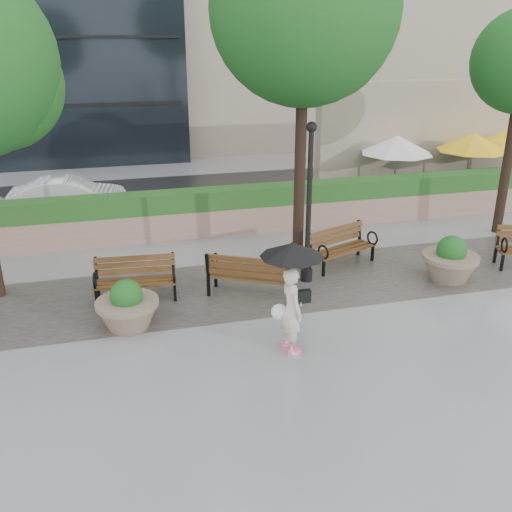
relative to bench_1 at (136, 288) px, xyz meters
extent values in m
plane|color=gray|center=(2.35, -3.02, -0.29)|extent=(100.00, 100.00, 0.00)
cube|color=#383330|center=(2.35, -0.02, -0.28)|extent=(28.00, 3.20, 0.01)
cube|color=#A77B6C|center=(2.35, 3.98, 0.11)|extent=(24.00, 0.80, 0.80)
cube|color=#184918|center=(2.35, 3.98, 0.79)|extent=(24.00, 0.75, 0.55)
cube|color=tan|center=(11.85, 6.98, 1.71)|extent=(10.00, 0.60, 4.00)
cube|color=#184918|center=(11.35, 4.78, 0.16)|extent=(8.00, 0.50, 0.90)
cube|color=black|center=(2.35, 7.98, -0.28)|extent=(40.00, 7.00, 0.00)
cube|color=#563219|center=(0.00, -0.04, 0.15)|extent=(1.84, 0.70, 0.05)
cube|color=#563219|center=(0.02, 0.24, 0.46)|extent=(1.80, 0.28, 0.42)
cube|color=black|center=(0.00, -0.01, -0.06)|extent=(1.84, 0.80, 0.46)
torus|color=black|center=(-0.86, -0.14, 0.33)|extent=(0.08, 0.37, 0.37)
torus|color=black|center=(0.82, -0.29, 0.33)|extent=(0.08, 0.37, 0.37)
cube|color=#563219|center=(2.54, -0.44, 0.19)|extent=(1.98, 1.45, 0.05)
cube|color=#563219|center=(2.39, -0.70, 0.52)|extent=(1.76, 1.05, 0.46)
cube|color=black|center=(2.52, -0.47, -0.04)|extent=(2.04, 1.54, 0.50)
torus|color=black|center=(3.44, -0.71, 0.38)|extent=(0.24, 0.38, 0.40)
torus|color=black|center=(1.83, 0.17, 0.38)|extent=(0.24, 0.38, 0.40)
cube|color=#563219|center=(5.23, 0.65, 0.16)|extent=(1.90, 1.18, 0.05)
cube|color=#563219|center=(5.13, 0.91, 0.47)|extent=(1.74, 0.78, 0.43)
cube|color=black|center=(5.22, 0.67, -0.05)|extent=(1.93, 1.27, 0.47)
torus|color=black|center=(4.50, 0.16, 0.34)|extent=(0.18, 0.37, 0.37)
torus|color=black|center=(6.10, 0.79, 0.34)|extent=(0.18, 0.37, 0.37)
torus|color=black|center=(8.97, -0.65, 0.39)|extent=(0.18, 0.40, 0.40)
cylinder|color=#7F6B56|center=(-0.24, -1.30, 0.27)|extent=(1.26, 1.26, 0.10)
sphere|color=#123F13|center=(-0.24, -1.30, 0.45)|extent=(0.65, 0.65, 0.65)
cylinder|color=#7F6B56|center=(7.36, -0.83, 0.31)|extent=(1.34, 1.34, 0.11)
sphere|color=#123F13|center=(7.36, -0.83, 0.49)|extent=(0.69, 0.69, 0.69)
cylinder|color=black|center=(4.03, 0.00, 1.52)|extent=(0.12, 0.12, 3.62)
cylinder|color=black|center=(4.03, 0.00, -0.14)|extent=(0.28, 0.28, 0.30)
sphere|color=black|center=(4.03, 0.00, 3.38)|extent=(0.24, 0.24, 0.24)
cylinder|color=black|center=(4.27, 1.40, 2.55)|extent=(0.28, 0.28, 5.68)
sphere|color=#123F13|center=(4.27, 1.40, 5.80)|extent=(4.36, 4.36, 4.36)
sphere|color=#123F13|center=(4.87, 1.70, 5.23)|extent=(3.05, 3.05, 3.05)
cylinder|color=black|center=(10.78, 1.97, 1.98)|extent=(0.28, 0.28, 4.54)
cylinder|color=black|center=(9.27, 5.74, -0.24)|extent=(0.40, 0.40, 0.10)
cylinder|color=#99999E|center=(9.27, 5.74, 0.81)|extent=(0.06, 0.06, 2.20)
cone|color=white|center=(9.27, 5.74, 1.71)|extent=(2.50, 2.50, 0.60)
cylinder|color=black|center=(12.10, 5.52, -0.24)|extent=(0.40, 0.40, 0.10)
cylinder|color=#99999E|center=(12.10, 5.52, 0.81)|extent=(0.06, 0.06, 2.20)
cone|color=yellow|center=(12.10, 5.52, 1.71)|extent=(2.50, 2.50, 0.60)
cylinder|color=black|center=(13.68, 5.80, -0.24)|extent=(0.40, 0.40, 0.10)
cylinder|color=#99999E|center=(13.68, 5.80, 0.81)|extent=(0.06, 0.06, 2.20)
cone|color=yellow|center=(13.68, 5.80, 1.71)|extent=(2.50, 2.50, 0.60)
imported|color=silver|center=(-1.66, 7.09, 0.32)|extent=(3.75, 1.48, 1.22)
imported|color=beige|center=(2.66, -2.97, 0.61)|extent=(0.51, 0.69, 1.78)
cube|color=#F2598C|center=(2.65, -2.85, -0.24)|extent=(0.14, 0.26, 0.09)
cube|color=#F2598C|center=(2.68, -3.11, -0.24)|extent=(0.14, 0.26, 0.09)
cube|color=black|center=(2.88, -2.90, 0.77)|extent=(0.14, 0.34, 0.25)
sphere|color=white|center=(2.49, -2.77, 0.44)|extent=(0.31, 0.31, 0.31)
cylinder|color=black|center=(2.66, -2.92, 1.28)|extent=(0.02, 0.02, 0.95)
cone|color=black|center=(2.66, -2.92, 1.72)|extent=(1.16, 1.16, 0.25)
camera|label=1|loc=(-0.36, -11.86, 5.33)|focal=40.00mm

